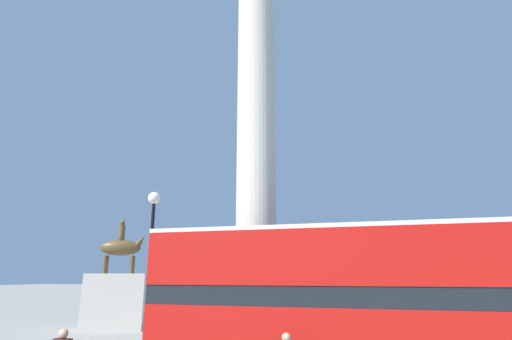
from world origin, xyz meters
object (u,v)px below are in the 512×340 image
monument_column (256,199)px  bus_b (325,296)px  equestrian_statue (117,296)px  street_lamp (151,249)px

monument_column → bus_b: (3.12, -4.11, -3.73)m
bus_b → equestrian_statue: bearing=145.7°
equestrian_statue → street_lamp: size_ratio=0.98×
equestrian_statue → bus_b: bearing=-58.9°
bus_b → equestrian_statue: 15.64m
equestrian_statue → street_lamp: 8.90m
bus_b → street_lamp: street_lamp is taller
monument_column → bus_b: 6.37m
bus_b → street_lamp: bearing=161.4°
bus_b → equestrian_statue: (-12.72, 9.09, -0.58)m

